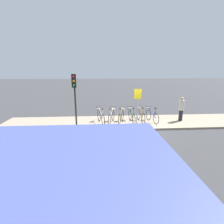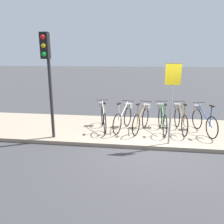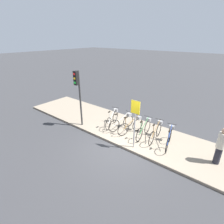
% 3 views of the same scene
% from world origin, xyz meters
% --- Properties ---
extents(ground_plane, '(120.00, 120.00, 0.00)m').
position_xyz_m(ground_plane, '(0.00, 0.00, 0.00)').
color(ground_plane, '#38383A').
extents(sidewalk, '(16.66, 3.17, 0.12)m').
position_xyz_m(sidewalk, '(0.00, 1.58, 0.06)').
color(sidewalk, gray).
rests_on(sidewalk, ground_plane).
extents(parked_bicycle_0, '(0.60, 1.70, 1.07)m').
position_xyz_m(parked_bicycle_0, '(-1.75, 1.47, 0.58)').
color(parked_bicycle_0, black).
rests_on(parked_bicycle_0, sidewalk).
extents(parked_bicycle_1, '(0.64, 1.68, 1.07)m').
position_xyz_m(parked_bicycle_1, '(-1.00, 1.45, 0.58)').
color(parked_bicycle_1, black).
rests_on(parked_bicycle_1, sidewalk).
extents(parked_bicycle_2, '(0.67, 1.67, 1.07)m').
position_xyz_m(parked_bicycle_2, '(-0.35, 1.43, 0.58)').
color(parked_bicycle_2, black).
rests_on(parked_bicycle_2, sidewalk).
extents(parked_bicycle_3, '(0.46, 1.74, 1.07)m').
position_xyz_m(parked_bicycle_3, '(0.36, 1.53, 0.58)').
color(parked_bicycle_3, black).
rests_on(parked_bicycle_3, sidewalk).
extents(parked_bicycle_4, '(0.46, 1.74, 1.07)m').
position_xyz_m(parked_bicycle_4, '(1.00, 1.60, 0.58)').
color(parked_bicycle_4, black).
rests_on(parked_bicycle_4, sidewalk).
extents(parked_bicycle_5, '(0.56, 1.71, 1.07)m').
position_xyz_m(parked_bicycle_5, '(1.75, 1.49, 0.58)').
color(parked_bicycle_5, black).
rests_on(parked_bicycle_5, sidewalk).
extents(pedestrian, '(0.34, 0.34, 1.67)m').
position_xyz_m(pedestrian, '(3.83, 1.50, 1.00)').
color(pedestrian, '#23232D').
rests_on(pedestrian, sidewalk).
extents(traffic_light, '(0.24, 0.40, 3.26)m').
position_xyz_m(traffic_light, '(-3.22, 0.24, 2.47)').
color(traffic_light, '#2D2D2D').
rests_on(traffic_light, sidewalk).
extents(sign_post, '(0.44, 0.07, 2.39)m').
position_xyz_m(sign_post, '(0.48, 0.29, 1.75)').
color(sign_post, '#99999E').
rests_on(sign_post, sidewalk).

